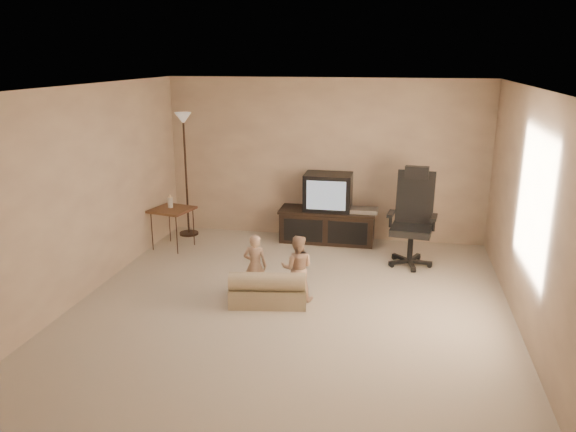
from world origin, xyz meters
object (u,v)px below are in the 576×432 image
Objects in this scene: side_table at (172,210)px; toddler_left at (255,266)px; office_chair at (412,230)px; toddler_right at (297,268)px; tv_stand at (328,214)px; child_sofa at (268,290)px; floor_lamp at (185,147)px.

toddler_left is at bearing -41.86° from side_table.
office_chair is at bearing -141.39° from toddler_left.
toddler_right is at bearing -124.08° from office_chair.
tv_stand is 1.58× the size of child_sofa.
office_chair reaches higher than toddler_left.
toddler_right is at bearing -92.14° from tv_stand.
floor_lamp reaches higher than side_table.
tv_stand reaches higher than side_table.
office_chair is 1.71× the size of toddler_left.
floor_lamp is at bearing 177.22° from office_chair.
child_sofa is (-1.65, -1.72, -0.31)m from office_chair.
child_sofa is (-0.38, -2.44, -0.27)m from tv_stand.
office_chair reaches higher than toddler_right.
toddler_left is at bearing 128.12° from child_sofa.
child_sofa is 1.19× the size of toddler_right.
child_sofa is 1.22× the size of toddler_left.
toddler_left is (1.68, -2.16, -1.04)m from floor_lamp.
toddler_right is at bearing -34.34° from side_table.
floor_lamp is (-2.27, -0.10, 0.99)m from tv_stand.
side_table is (-2.26, -0.76, 0.14)m from tv_stand.
tv_stand reaches higher than toddler_right.
tv_stand reaches higher than child_sofa.
office_chair is at bearing -30.22° from tv_stand.
floor_lamp is 2.50× the size of toddler_left.
toddler_right is (2.19, -1.49, -0.19)m from side_table.
side_table is 1.05× the size of toddler_left.
floor_lamp is 2.93m from toddler_left.
child_sofa is at bearing -41.95° from side_table.
office_chair is 3.53m from side_table.
office_chair is (1.27, -0.73, 0.04)m from tv_stand.
tv_stand is 1.88× the size of toddler_right.
tv_stand is 2.33m from toddler_left.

